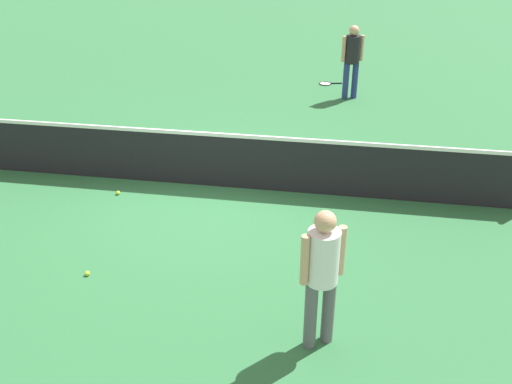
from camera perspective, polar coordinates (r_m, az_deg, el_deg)
ground_plane at (r=9.94m, az=-3.99°, el=0.61°), size 40.00×40.00×0.00m
court_net at (r=9.72m, az=-4.09°, el=3.23°), size 10.09×0.09×1.07m
player_near_side at (r=6.19m, az=6.48°, el=-7.45°), size 0.49×0.47×1.70m
player_far_side at (r=13.93m, az=9.35°, el=12.95°), size 0.52×0.44×1.70m
tennis_racket_far_player at (r=15.17m, az=6.87°, el=10.45°), size 0.61×0.37×0.03m
tennis_ball_near_player at (r=8.05m, az=-16.12°, el=-7.63°), size 0.07×0.07×0.07m
tennis_ball_midcourt at (r=9.89m, az=-13.29°, el=-0.07°), size 0.07×0.07×0.07m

